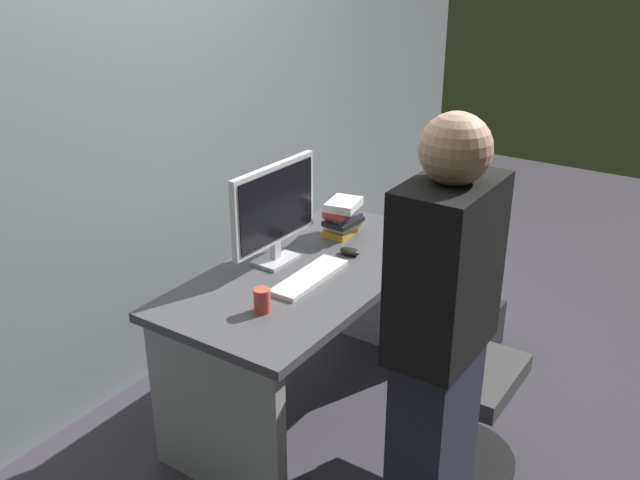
% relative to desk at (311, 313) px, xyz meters
% --- Properties ---
extents(ground_plane, '(9.00, 9.00, 0.00)m').
position_rel_desk_xyz_m(ground_plane, '(0.00, 0.00, -0.51)').
color(ground_plane, '#3D3842').
extents(wall_back, '(6.40, 0.10, 3.00)m').
position_rel_desk_xyz_m(wall_back, '(0.00, 0.90, 0.99)').
color(wall_back, gray).
rests_on(wall_back, ground).
extents(desk, '(1.46, 0.73, 0.73)m').
position_rel_desk_xyz_m(desk, '(0.00, 0.00, 0.00)').
color(desk, '#4C4C51').
rests_on(desk, ground).
extents(office_chair, '(0.52, 0.52, 0.94)m').
position_rel_desk_xyz_m(office_chair, '(0.01, -0.68, -0.08)').
color(office_chair, black).
rests_on(office_chair, ground).
extents(person_at_desk, '(0.40, 0.24, 1.64)m').
position_rel_desk_xyz_m(person_at_desk, '(-0.46, -0.83, 0.33)').
color(person_at_desk, '#262838').
rests_on(person_at_desk, ground).
extents(monitor, '(0.54, 0.15, 0.46)m').
position_rel_desk_xyz_m(monitor, '(-0.03, 0.17, 0.48)').
color(monitor, silver).
rests_on(monitor, desk).
extents(keyboard, '(0.43, 0.13, 0.02)m').
position_rel_desk_xyz_m(keyboard, '(-0.09, -0.06, 0.23)').
color(keyboard, white).
rests_on(keyboard, desk).
extents(mouse, '(0.06, 0.10, 0.03)m').
position_rel_desk_xyz_m(mouse, '(0.22, -0.07, 0.24)').
color(mouse, black).
rests_on(mouse, desk).
extents(cup_near_keyboard, '(0.07, 0.07, 0.10)m').
position_rel_desk_xyz_m(cup_near_keyboard, '(-0.42, -0.06, 0.27)').
color(cup_near_keyboard, '#D84C3F').
rests_on(cup_near_keyboard, desk).
extents(book_stack, '(0.21, 0.18, 0.18)m').
position_rel_desk_xyz_m(book_stack, '(0.41, 0.09, 0.32)').
color(book_stack, gold).
rests_on(book_stack, desk).
extents(handbag, '(0.34, 0.14, 0.38)m').
position_rel_desk_xyz_m(handbag, '(0.89, -0.50, -0.37)').
color(handbag, '#262628').
rests_on(handbag, ground).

